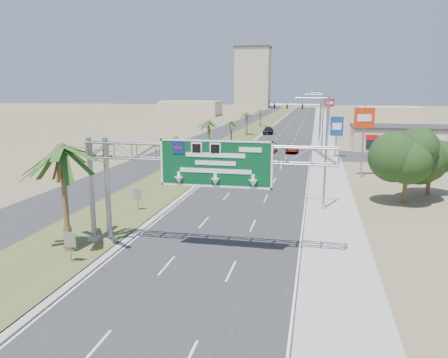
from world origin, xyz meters
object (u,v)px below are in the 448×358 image
pole_sign_blue (337,128)px  car_right_lane (292,149)px  signal_mast (310,119)px  pole_sign_red_near (364,122)px  car_left_lane (241,172)px  pole_sign_red_far (329,106)px  car_mid_lane (271,148)px  sign_gantry (193,161)px  car_far (268,131)px  store_building (404,139)px  palm_near (61,148)px

pole_sign_blue → car_right_lane: bearing=152.4°
signal_mast → pole_sign_red_near: (7.01, -33.63, 1.92)m
car_left_lane → pole_sign_red_far: bearing=83.4°
signal_mast → pole_sign_blue: size_ratio=1.55×
car_mid_lane → pole_sign_blue: (10.60, -3.83, 3.98)m
pole_sign_red_far → car_right_lane: bearing=-102.0°
signal_mast → car_right_lane: 15.08m
sign_gantry → signal_mast: size_ratio=1.63×
car_mid_lane → car_far: car_far is taller
sign_gantry → store_building: size_ratio=0.93×
car_far → pole_sign_red_far: size_ratio=0.65×
signal_mast → car_mid_lane: 15.91m
car_far → pole_sign_red_far: pole_sign_red_far is taller
signal_mast → pole_sign_red_near: bearing=-78.2°
car_left_lane → pole_sign_blue: bearing=64.4°
signal_mast → pole_sign_red_far: pole_sign_red_far is taller
palm_near → car_left_lane: bearing=74.7°
sign_gantry → car_right_lane: 48.22m
car_mid_lane → pole_sign_red_far: size_ratio=0.53×
car_left_lane → store_building: bearing=58.0°
car_mid_lane → pole_sign_red_near: pole_sign_red_near is taller
pole_sign_blue → pole_sign_red_far: pole_sign_red_far is taller
car_left_lane → signal_mast: bearing=84.3°
pole_sign_red_far → palm_near: bearing=-102.9°
car_far → pole_sign_red_far: (14.19, 0.07, 6.04)m
store_building → car_left_lane: store_building is taller
car_mid_lane → car_far: (-3.97, 31.23, 0.07)m
store_building → sign_gantry: bearing=-112.4°
pole_sign_red_near → car_far: bearing=108.6°
sign_gantry → car_mid_lane: 48.21m
store_building → car_far: 35.42m
sign_gantry → palm_near: 8.41m
car_right_lane → pole_sign_red_near: 22.42m
car_far → pole_sign_blue: size_ratio=0.85×
car_left_lane → car_far: car_far is taller
car_far → pole_sign_red_far: bearing=-0.8°
pole_sign_red_near → pole_sign_red_far: pole_sign_red_far is taller
palm_near → pole_sign_blue: size_ratio=1.26×
pole_sign_red_far → signal_mast: bearing=-103.6°
car_left_lane → car_right_lane: 24.00m
signal_mast → car_left_lane: bearing=-100.8°
car_right_lane → car_far: size_ratio=0.84×
car_left_lane → pole_sign_red_near: 15.97m
signal_mast → pole_sign_red_far: (4.17, 17.17, 2.01)m
signal_mast → car_right_lane: size_ratio=2.16×
signal_mast → pole_sign_red_near: 34.41m
pole_sign_red_near → pole_sign_red_far: (-2.84, 50.80, 0.10)m
palm_near → car_far: bearing=86.9°
sign_gantry → signal_mast: (6.23, 62.05, -1.21)m
palm_near → car_left_lane: 27.81m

